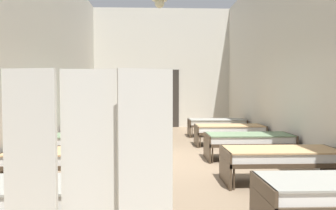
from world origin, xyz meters
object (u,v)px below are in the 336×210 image
object	(u,v)px
bed_left_row_4	(111,124)
bed_left_row_1	(66,159)
bed_right_row_3	(229,130)
bed_right_row_4	(217,123)
bed_right_row_1	(281,157)
privacy_screen	(89,184)
bed_left_row_3	(102,130)
potted_plant	(163,115)
bed_right_row_2	(249,140)
bed_left_row_2	(89,141)
patient_seated_primary	(114,115)
nurse_near_aisle	(154,133)
bed_left_row_0	(18,195)

from	to	relation	value
bed_left_row_4	bed_left_row_1	bearing A→B (deg)	-90.00
bed_right_row_3	bed_right_row_4	bearing A→B (deg)	90.00
bed_right_row_1	privacy_screen	size ratio (longest dim) A/B	1.12
bed_right_row_1	bed_left_row_3	world-z (taller)	same
bed_left_row_1	potted_plant	world-z (taller)	potted_plant
bed_right_row_3	privacy_screen	distance (m)	7.25
bed_left_row_4	potted_plant	world-z (taller)	potted_plant
bed_right_row_2	bed_left_row_3	world-z (taller)	same
bed_left_row_2	patient_seated_primary	world-z (taller)	patient_seated_primary
bed_right_row_3	privacy_screen	xyz separation A→B (m)	(-2.58, -6.76, 0.41)
bed_left_row_4	potted_plant	bearing A→B (deg)	-21.27
bed_left_row_1	patient_seated_primary	world-z (taller)	patient_seated_primary
bed_right_row_1	nurse_near_aisle	xyz separation A→B (m)	(-2.10, 2.44, 0.09)
bed_left_row_4	privacy_screen	xyz separation A→B (m)	(0.95, -8.66, 0.41)
patient_seated_primary	bed_right_row_2	bearing A→B (deg)	-29.89
bed_right_row_2	patient_seated_primary	xyz separation A→B (m)	(-3.18, 1.83, 0.43)
bed_left_row_4	potted_plant	xyz separation A→B (m)	(1.72, -0.67, 0.34)
bed_right_row_1	bed_left_row_3	bearing A→B (deg)	132.90
nurse_near_aisle	patient_seated_primary	bearing A→B (deg)	-7.47
bed_left_row_1	patient_seated_primary	size ratio (longest dim) A/B	2.37
bed_left_row_0	bed_right_row_2	size ratio (longest dim) A/B	1.00
bed_left_row_0	bed_left_row_2	bearing A→B (deg)	90.00
bed_left_row_0	bed_right_row_3	world-z (taller)	same
bed_left_row_2	bed_right_row_4	world-z (taller)	same
bed_left_row_3	bed_right_row_4	xyz separation A→B (m)	(3.53, 1.90, 0.00)
bed_right_row_4	patient_seated_primary	world-z (taller)	patient_seated_primary
bed_left_row_1	bed_right_row_3	world-z (taller)	same
bed_left_row_0	bed_right_row_4	size ratio (longest dim) A/B	1.00
bed_right_row_4	nurse_near_aisle	size ratio (longest dim) A/B	1.28
bed_left_row_2	bed_right_row_3	xyz separation A→B (m)	(3.53, 1.90, 0.00)
bed_right_row_3	potted_plant	world-z (taller)	potted_plant
bed_left_row_4	bed_right_row_3	bearing A→B (deg)	-28.28
bed_left_row_0	bed_right_row_1	distance (m)	4.01
patient_seated_primary	bed_left_row_2	bearing A→B (deg)	-100.84
bed_left_row_0	bed_right_row_4	xyz separation A→B (m)	(3.53, 7.60, 0.00)
bed_left_row_2	bed_left_row_3	bearing A→B (deg)	90.00
bed_left_row_0	potted_plant	bearing A→B (deg)	76.08
bed_left_row_2	nurse_near_aisle	xyz separation A→B (m)	(1.43, 0.54, 0.09)
bed_left_row_4	nurse_near_aisle	xyz separation A→B (m)	(1.43, -3.26, 0.09)
bed_left_row_3	privacy_screen	distance (m)	6.84
bed_left_row_0	potted_plant	world-z (taller)	potted_plant
bed_right_row_1	bed_left_row_2	distance (m)	4.01
bed_left_row_4	nurse_near_aisle	world-z (taller)	nurse_near_aisle
bed_left_row_0	bed_left_row_1	bearing A→B (deg)	90.00
bed_right_row_3	bed_left_row_2	bearing A→B (deg)	-151.72
bed_left_row_1	bed_left_row_3	world-z (taller)	same
bed_left_row_1	bed_right_row_2	bearing A→B (deg)	28.28
privacy_screen	bed_right_row_3	bearing A→B (deg)	65.49
bed_right_row_4	privacy_screen	distance (m)	9.04
bed_left_row_0	privacy_screen	size ratio (longest dim) A/B	1.12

